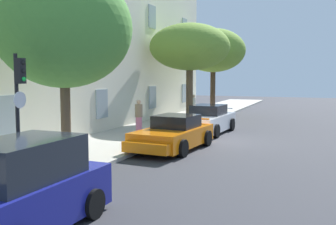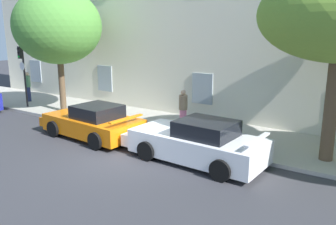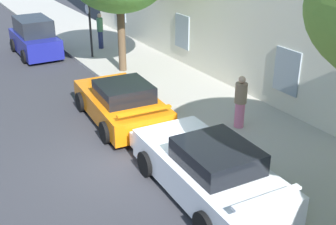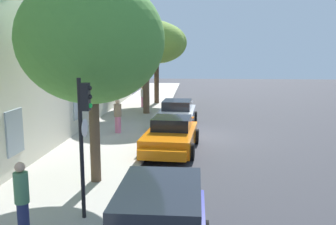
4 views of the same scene
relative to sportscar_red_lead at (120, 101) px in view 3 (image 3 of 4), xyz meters
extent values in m
plane|color=#333338|center=(2.64, -1.12, -0.62)|extent=(80.00, 80.00, 0.00)
cube|color=#A8A399|center=(2.64, 2.93, -0.55)|extent=(60.00, 4.03, 0.14)
cube|color=#8C99A3|center=(-10.31, 4.92, 0.98)|extent=(1.10, 0.06, 1.50)
cube|color=#8C99A3|center=(-3.83, 4.92, 0.98)|extent=(1.10, 0.06, 1.50)
cube|color=#8C99A3|center=(2.64, 4.92, 0.98)|extent=(1.10, 0.06, 1.50)
cube|color=orange|center=(0.14, -0.01, -0.08)|extent=(4.41, 2.31, 0.70)
cube|color=black|center=(0.46, -0.03, 0.53)|extent=(1.82, 1.73, 0.52)
cube|color=orange|center=(-1.74, 0.13, -0.17)|extent=(1.41, 1.93, 0.38)
cube|color=orange|center=(2.10, -0.15, 0.49)|extent=(0.28, 1.71, 0.06)
cylinder|color=black|center=(-1.26, -0.91, -0.27)|extent=(0.70, 0.29, 0.68)
cylinder|color=black|center=(-1.11, 1.09, -0.27)|extent=(0.70, 0.29, 0.68)
cylinder|color=black|center=(1.39, -1.11, -0.27)|extent=(0.70, 0.29, 0.68)
cylinder|color=black|center=(1.53, 0.89, -0.27)|extent=(0.70, 0.29, 0.68)
cube|color=white|center=(5.11, -0.01, -0.05)|extent=(4.71, 2.18, 0.80)
cube|color=black|center=(5.45, -0.02, 0.61)|extent=(1.92, 1.65, 0.52)
cube|color=white|center=(3.08, 0.09, -0.15)|extent=(1.47, 1.86, 0.44)
cube|color=white|center=(7.23, -0.11, 0.57)|extent=(0.24, 1.67, 0.06)
cylinder|color=black|center=(3.63, -0.91, -0.27)|extent=(0.70, 0.27, 0.69)
cylinder|color=black|center=(3.72, 1.04, -0.27)|extent=(0.70, 0.27, 0.69)
cylinder|color=black|center=(6.59, 0.90, -0.27)|extent=(0.70, 0.27, 0.69)
cube|color=navy|center=(-9.03, -0.41, -0.02)|extent=(3.85, 1.71, 0.91)
cube|color=#1E232B|center=(-9.03, -0.41, 0.83)|extent=(2.31, 1.49, 0.79)
cylinder|color=black|center=(-10.19, -1.24, -0.29)|extent=(0.65, 0.20, 0.65)
cylinder|color=black|center=(-10.18, 0.44, -0.29)|extent=(0.65, 0.20, 0.65)
cylinder|color=black|center=(-7.89, -1.26, -0.29)|extent=(0.65, 0.20, 0.65)
cylinder|color=black|center=(-7.88, 0.42, -0.29)|extent=(0.65, 0.20, 0.65)
cylinder|color=brown|center=(-4.23, 2.10, 1.07)|extent=(0.32, 0.32, 3.09)
cylinder|color=black|center=(-6.84, 1.70, 1.27)|extent=(0.10, 0.10, 3.49)
cylinder|color=white|center=(-6.84, 1.60, 1.82)|extent=(0.44, 0.02, 0.44)
cylinder|color=pink|center=(2.80, 2.87, -0.06)|extent=(0.34, 0.34, 0.83)
cylinder|color=#8C7259|center=(2.80, 2.87, 0.68)|extent=(0.43, 0.43, 0.64)
sphere|color=tan|center=(2.80, 2.87, 1.12)|extent=(0.22, 0.22, 0.22)
cylinder|color=navy|center=(-8.04, 2.67, -0.04)|extent=(0.31, 0.31, 0.88)
cylinder|color=#4C7F59|center=(-8.04, 2.67, 0.74)|extent=(0.39, 0.39, 0.68)
sphere|color=tan|center=(-8.04, 2.67, 1.20)|extent=(0.22, 0.22, 0.22)
camera|label=1|loc=(-14.86, -5.75, 2.45)|focal=41.84mm
camera|label=2|loc=(10.53, -9.94, 3.82)|focal=37.20mm
camera|label=3|loc=(12.31, -5.42, 5.59)|focal=46.03mm
camera|label=4|loc=(-15.24, -1.02, 3.62)|focal=39.05mm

